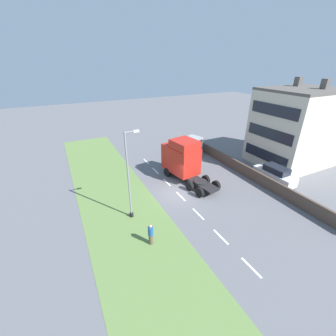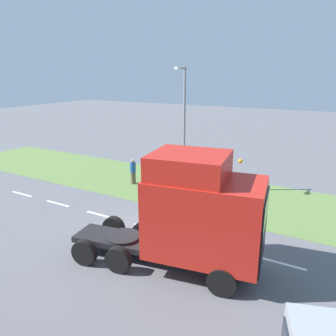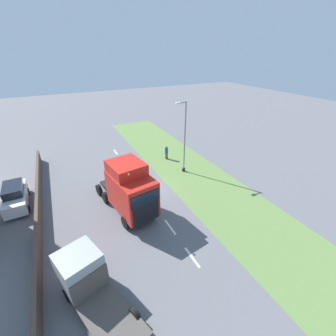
{
  "view_description": "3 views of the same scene",
  "coord_description": "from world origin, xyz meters",
  "px_view_note": "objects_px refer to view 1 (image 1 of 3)",
  "views": [
    {
      "loc": [
        -9.64,
        -17.27,
        12.5
      ],
      "look_at": [
        0.07,
        2.36,
        1.84
      ],
      "focal_mm": 24.0,
      "sensor_mm": 36.0,
      "label": 1
    },
    {
      "loc": [
        12.34,
        7.39,
        7.37
      ],
      "look_at": [
        -1.32,
        -0.38,
        2.81
      ],
      "focal_mm": 35.0,
      "sensor_mm": 36.0,
      "label": 2
    },
    {
      "loc": [
        6.08,
        17.41,
        12.25
      ],
      "look_at": [
        -1.93,
        1.51,
        2.73
      ],
      "focal_mm": 24.0,
      "sensor_mm": 36.0,
      "label": 3
    }
  ],
  "objects_px": {
    "lorry_cab": "(182,159)",
    "flatbed_truck": "(190,145)",
    "pedestrian": "(151,235)",
    "parked_car": "(275,175)",
    "lamp_post": "(130,181)"
  },
  "relations": [
    {
      "from": "lorry_cab",
      "to": "pedestrian",
      "type": "distance_m",
      "value": 10.99
    },
    {
      "from": "lorry_cab",
      "to": "pedestrian",
      "type": "bearing_deg",
      "value": -141.16
    },
    {
      "from": "parked_car",
      "to": "lamp_post",
      "type": "xyz_separation_m",
      "value": [
        -16.1,
        1.19,
        2.62
      ]
    },
    {
      "from": "lorry_cab",
      "to": "lamp_post",
      "type": "distance_m",
      "value": 8.76
    },
    {
      "from": "lorry_cab",
      "to": "pedestrian",
      "type": "xyz_separation_m",
      "value": [
        -7.25,
        -8.13,
        -1.47
      ]
    },
    {
      "from": "lorry_cab",
      "to": "lamp_post",
      "type": "bearing_deg",
      "value": -158.99
    },
    {
      "from": "lorry_cab",
      "to": "parked_car",
      "type": "height_order",
      "value": "lorry_cab"
    },
    {
      "from": "lamp_post",
      "to": "pedestrian",
      "type": "height_order",
      "value": "lamp_post"
    },
    {
      "from": "lorry_cab",
      "to": "flatbed_truck",
      "type": "xyz_separation_m",
      "value": [
        4.43,
        5.59,
        -0.91
      ]
    },
    {
      "from": "lamp_post",
      "to": "pedestrian",
      "type": "relative_size",
      "value": 4.4
    },
    {
      "from": "flatbed_truck",
      "to": "lamp_post",
      "type": "height_order",
      "value": "lamp_post"
    },
    {
      "from": "lorry_cab",
      "to": "parked_car",
      "type": "relative_size",
      "value": 1.68
    },
    {
      "from": "pedestrian",
      "to": "lamp_post",
      "type": "bearing_deg",
      "value": 93.49
    },
    {
      "from": "parked_car",
      "to": "pedestrian",
      "type": "bearing_deg",
      "value": -173.32
    },
    {
      "from": "lorry_cab",
      "to": "lamp_post",
      "type": "height_order",
      "value": "lamp_post"
    }
  ]
}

